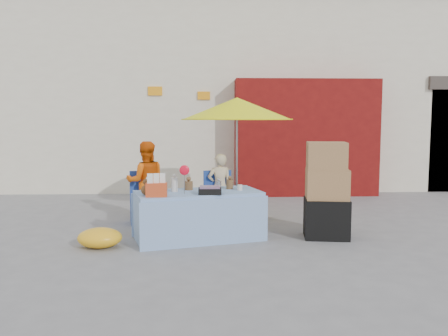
{
  "coord_description": "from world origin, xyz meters",
  "views": [
    {
      "loc": [
        -0.1,
        -6.39,
        1.74
      ],
      "look_at": [
        0.2,
        0.6,
        1.0
      ],
      "focal_mm": 38.0,
      "sensor_mm": 36.0,
      "label": 1
    }
  ],
  "objects_px": {
    "box_stack": "(327,194)",
    "chair_right": "(220,207)",
    "market_table": "(198,215)",
    "vendor_beige": "(220,187)",
    "umbrella": "(237,109)",
    "chair_left": "(145,207)",
    "vendor_orange": "(146,181)"
  },
  "relations": [
    {
      "from": "market_table",
      "to": "umbrella",
      "type": "distance_m",
      "value": 2.19
    },
    {
      "from": "chair_left",
      "to": "box_stack",
      "type": "height_order",
      "value": "box_stack"
    },
    {
      "from": "market_table",
      "to": "box_stack",
      "type": "height_order",
      "value": "box_stack"
    },
    {
      "from": "umbrella",
      "to": "box_stack",
      "type": "relative_size",
      "value": 1.5
    },
    {
      "from": "chair_left",
      "to": "box_stack",
      "type": "distance_m",
      "value": 3.01
    },
    {
      "from": "chair_right",
      "to": "box_stack",
      "type": "relative_size",
      "value": 0.61
    },
    {
      "from": "chair_left",
      "to": "vendor_beige",
      "type": "bearing_deg",
      "value": -3.97
    },
    {
      "from": "chair_left",
      "to": "umbrella",
      "type": "distance_m",
      "value": 2.27
    },
    {
      "from": "vendor_orange",
      "to": "umbrella",
      "type": "distance_m",
      "value": 1.98
    },
    {
      "from": "vendor_orange",
      "to": "umbrella",
      "type": "xyz_separation_m",
      "value": [
        1.55,
        0.15,
        1.22
      ]
    },
    {
      "from": "chair_right",
      "to": "vendor_beige",
      "type": "relative_size",
      "value": 0.74
    },
    {
      "from": "box_stack",
      "to": "chair_right",
      "type": "bearing_deg",
      "value": 143.41
    },
    {
      "from": "chair_right",
      "to": "box_stack",
      "type": "bearing_deg",
      "value": -46.69
    },
    {
      "from": "vendor_orange",
      "to": "chair_left",
      "type": "bearing_deg",
      "value": 78.72
    },
    {
      "from": "box_stack",
      "to": "umbrella",
      "type": "bearing_deg",
      "value": 130.68
    },
    {
      "from": "market_table",
      "to": "box_stack",
      "type": "xyz_separation_m",
      "value": [
        1.87,
        0.01,
        0.29
      ]
    },
    {
      "from": "umbrella",
      "to": "vendor_beige",
      "type": "bearing_deg",
      "value": -153.43
    },
    {
      "from": "market_table",
      "to": "vendor_beige",
      "type": "relative_size",
      "value": 1.72
    },
    {
      "from": "chair_left",
      "to": "vendor_orange",
      "type": "xyz_separation_m",
      "value": [
        0.0,
        0.13,
        0.42
      ]
    },
    {
      "from": "market_table",
      "to": "chair_left",
      "type": "xyz_separation_m",
      "value": [
        -0.9,
        1.13,
        -0.1
      ]
    },
    {
      "from": "chair_right",
      "to": "market_table",
      "type": "bearing_deg",
      "value": -117.53
    },
    {
      "from": "vendor_orange",
      "to": "market_table",
      "type": "bearing_deg",
      "value": 115.16
    },
    {
      "from": "vendor_beige",
      "to": "market_table",
      "type": "bearing_deg",
      "value": 64.12
    },
    {
      "from": "vendor_beige",
      "to": "box_stack",
      "type": "relative_size",
      "value": 0.82
    },
    {
      "from": "market_table",
      "to": "chair_right",
      "type": "distance_m",
      "value": 1.19
    },
    {
      "from": "chair_right",
      "to": "umbrella",
      "type": "bearing_deg",
      "value": 33.12
    },
    {
      "from": "market_table",
      "to": "chair_left",
      "type": "bearing_deg",
      "value": 112.73
    },
    {
      "from": "vendor_orange",
      "to": "vendor_beige",
      "type": "height_order",
      "value": "vendor_orange"
    },
    {
      "from": "chair_right",
      "to": "vendor_orange",
      "type": "height_order",
      "value": "vendor_orange"
    },
    {
      "from": "chair_left",
      "to": "vendor_beige",
      "type": "height_order",
      "value": "vendor_beige"
    },
    {
      "from": "vendor_beige",
      "to": "chair_left",
      "type": "bearing_deg",
      "value": -3.97
    },
    {
      "from": "vendor_beige",
      "to": "umbrella",
      "type": "bearing_deg",
      "value": -163.53
    }
  ]
}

